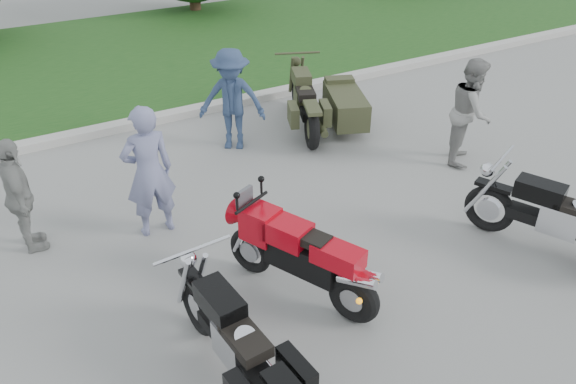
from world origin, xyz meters
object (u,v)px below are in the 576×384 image
cruiser_right (568,225)px  sportbike_red (303,256)px  person_denim (232,100)px  cruiser_sidecar (329,105)px  person_back (20,197)px  cruiser_left (244,354)px  person_grey (471,111)px  person_stripe (149,172)px

cruiser_right → sportbike_red: bearing=139.2°
person_denim → cruiser_sidecar: bearing=28.9°
sportbike_red → person_denim: bearing=51.7°
person_back → cruiser_sidecar: bearing=-79.2°
cruiser_left → person_back: (-1.44, 3.51, 0.32)m
person_back → cruiser_right: bearing=-122.8°
sportbike_red → person_grey: size_ratio=1.12×
cruiser_left → cruiser_right: cruiser_right is taller
cruiser_left → sportbike_red: bearing=32.5°
sportbike_red → cruiser_left: 1.49m
cruiser_left → person_denim: (2.18, 4.86, 0.41)m
cruiser_right → person_denim: person_denim is taller
person_denim → sportbike_red: bearing=-69.7°
person_stripe → person_denim: (2.05, 1.81, -0.04)m
sportbike_red → person_stripe: person_stripe is taller
sportbike_red → person_denim: person_denim is taller
person_grey → person_denim: 4.01m
cruiser_left → cruiser_right: bearing=-6.3°
cruiser_left → person_denim: size_ratio=1.38×
cruiser_sidecar → sportbike_red: bearing=-104.8°
person_denim → person_back: bearing=-125.2°
person_stripe → person_grey: size_ratio=1.06×
person_stripe → person_grey: (5.26, -0.60, -0.05)m
sportbike_red → cruiser_left: size_ratio=0.80×
cruiser_left → person_grey: bearing=20.2°
sportbike_red → cruiser_right: (3.33, -1.05, -0.09)m
person_denim → person_back: size_ratio=1.12×
person_grey → person_back: (-6.82, 1.05, -0.09)m
cruiser_right → cruiser_sidecar: cruiser_sidecar is taller
person_denim → person_back: (-3.62, -1.36, -0.10)m
person_back → sportbike_red: bearing=-136.1°
cruiser_right → cruiser_left: bearing=154.7°
cruiser_sidecar → person_stripe: bearing=-135.2°
cruiser_left → cruiser_sidecar: (4.08, 4.69, -0.02)m
cruiser_left → person_back: 3.80m
cruiser_right → person_grey: bearing=48.5°
cruiser_left → person_back: bearing=108.0°
cruiser_left → person_back: person_back is taller
sportbike_red → person_grey: person_grey is taller
cruiser_sidecar → person_stripe: size_ratio=1.30×
cruiser_right → person_back: size_ratio=1.48×
person_stripe → person_back: size_ratio=1.17×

